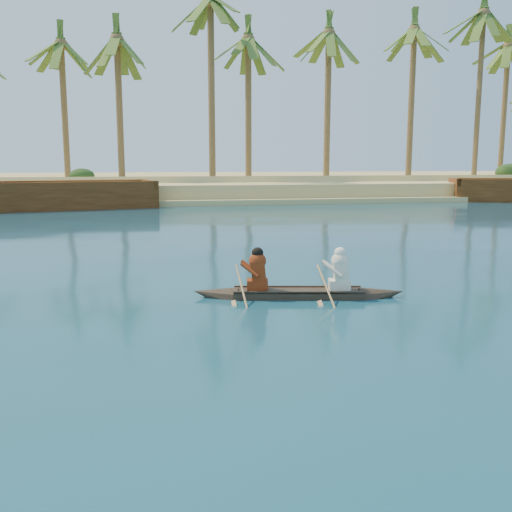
{
  "coord_description": "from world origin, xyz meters",
  "views": [
    {
      "loc": [
        4.79,
        -14.62,
        2.82
      ],
      "look_at": [
        7.34,
        -2.07,
        0.7
      ],
      "focal_mm": 40.0,
      "sensor_mm": 36.0,
      "label": 1
    }
  ],
  "objects": [
    {
      "name": "shrub_cluster",
      "position": [
        0.0,
        31.5,
        1.2
      ],
      "size": [
        100.0,
        6.0,
        2.4
      ],
      "primitive_type": null,
      "color": "#1B3513",
      "rests_on": "ground"
    },
    {
      "name": "sandy_embankment",
      "position": [
        0.0,
        46.89,
        0.53
      ],
      "size": [
        150.0,
        51.0,
        1.5
      ],
      "color": "tan",
      "rests_on": "ground"
    },
    {
      "name": "palm_grove",
      "position": [
        0.0,
        35.0,
        8.0
      ],
      "size": [
        110.0,
        14.0,
        16.0
      ],
      "primitive_type": null,
      "color": "#3D6021",
      "rests_on": "ground"
    },
    {
      "name": "canoe",
      "position": [
        8.0,
        -3.32,
        0.24
      ],
      "size": [
        4.47,
        1.47,
        1.22
      ],
      "rotation": [
        0.0,
        0.0,
        -0.2
      ],
      "color": "#3D2D21",
      "rests_on": "ground"
    },
    {
      "name": "barge_mid",
      "position": [
        -0.17,
        22.0,
        0.68
      ],
      "size": [
        12.29,
        6.27,
        1.95
      ],
      "rotation": [
        0.0,
        0.0,
        0.21
      ],
      "color": "brown",
      "rests_on": "ground"
    }
  ]
}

